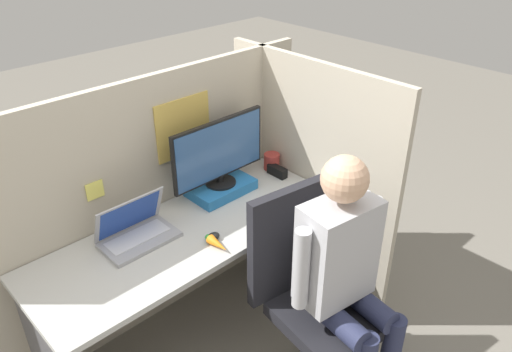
% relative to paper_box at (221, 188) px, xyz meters
% --- Properties ---
extents(cubicle_panel_back, '(2.12, 0.05, 1.45)m').
position_rel_paper_box_xyz_m(cubicle_panel_back, '(-0.36, 0.16, -0.04)').
color(cubicle_panel_back, '#B7AD99').
rests_on(cubicle_panel_back, ground).
extents(cubicle_panel_right, '(0.04, 1.23, 1.45)m').
position_rel_paper_box_xyz_m(cubicle_panel_right, '(0.48, -0.23, -0.05)').
color(cubicle_panel_right, '#B7AD99').
rests_on(cubicle_panel_right, ground).
extents(desk, '(1.62, 0.61, 0.74)m').
position_rel_paper_box_xyz_m(desk, '(-0.36, -0.17, -0.20)').
color(desk, '#B7B7B2').
rests_on(desk, ground).
extents(paper_box, '(0.36, 0.23, 0.06)m').
position_rel_paper_box_xyz_m(paper_box, '(0.00, 0.00, 0.00)').
color(paper_box, '#236BAD').
rests_on(paper_box, desk).
extents(monitor, '(0.60, 0.17, 0.38)m').
position_rel_paper_box_xyz_m(monitor, '(0.00, 0.00, 0.23)').
color(monitor, black).
rests_on(monitor, paper_box).
extents(laptop, '(0.36, 0.22, 0.22)m').
position_rel_paper_box_xyz_m(laptop, '(-0.58, -0.05, 0.02)').
color(laptop, '#99999E').
rests_on(laptop, desk).
extents(mouse, '(0.07, 0.05, 0.03)m').
position_rel_paper_box_xyz_m(mouse, '(-0.31, -0.31, -0.01)').
color(mouse, black).
rests_on(mouse, desk).
extents(stapler, '(0.05, 0.13, 0.06)m').
position_rel_paper_box_xyz_m(stapler, '(0.36, -0.09, -0.00)').
color(stapler, black).
rests_on(stapler, desk).
extents(carrot_toy, '(0.05, 0.15, 0.05)m').
position_rel_paper_box_xyz_m(carrot_toy, '(-0.34, -0.38, -0.01)').
color(carrot_toy, orange).
rests_on(carrot_toy, desk).
extents(office_chair, '(0.54, 0.59, 1.07)m').
position_rel_paper_box_xyz_m(office_chair, '(-0.08, -0.76, -0.22)').
color(office_chair, black).
rests_on(office_chair, ground).
extents(person, '(0.48, 0.44, 1.32)m').
position_rel_paper_box_xyz_m(person, '(-0.06, -0.92, 0.00)').
color(person, '#282D4C').
rests_on(person, ground).
extents(coffee_mug, '(0.10, 0.10, 0.10)m').
position_rel_paper_box_xyz_m(coffee_mug, '(0.40, -0.01, 0.02)').
color(coffee_mug, '#A3332D').
rests_on(coffee_mug, desk).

